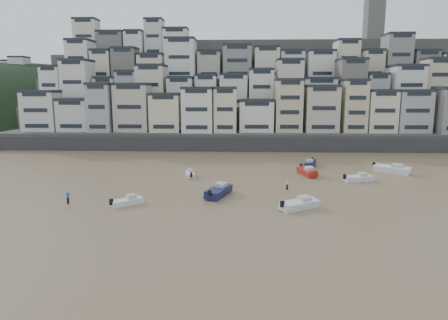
{
  "coord_description": "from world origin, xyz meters",
  "views": [
    {
      "loc": [
        7.33,
        -32.03,
        15.19
      ],
      "look_at": [
        4.76,
        30.0,
        4.0
      ],
      "focal_mm": 32.0,
      "sensor_mm": 36.0,
      "label": 1
    }
  ],
  "objects_px": {
    "boat_g": "(392,168)",
    "boat_a": "(299,203)",
    "boat_j": "(127,200)",
    "boat_d": "(358,177)",
    "boat_f": "(190,173)",
    "person_pink": "(287,184)",
    "person_blue": "(68,197)",
    "boat_i": "(310,163)",
    "boat_c": "(219,190)",
    "boat_e": "(307,170)"
  },
  "relations": [
    {
      "from": "boat_j",
      "to": "boat_a",
      "type": "bearing_deg",
      "value": -43.29
    },
    {
      "from": "boat_e",
      "to": "boat_a",
      "type": "distance_m",
      "value": 20.84
    },
    {
      "from": "boat_d",
      "to": "boat_i",
      "type": "xyz_separation_m",
      "value": [
        -5.65,
        12.91,
        0.01
      ]
    },
    {
      "from": "boat_g",
      "to": "boat_a",
      "type": "height_order",
      "value": "boat_g"
    },
    {
      "from": "boat_e",
      "to": "boat_c",
      "type": "xyz_separation_m",
      "value": [
        -14.92,
        -14.45,
        0.08
      ]
    },
    {
      "from": "boat_i",
      "to": "person_blue",
      "type": "bearing_deg",
      "value": -33.75
    },
    {
      "from": "person_pink",
      "to": "boat_e",
      "type": "bearing_deg",
      "value": 65.86
    },
    {
      "from": "boat_f",
      "to": "boat_i",
      "type": "distance_m",
      "value": 24.77
    },
    {
      "from": "boat_a",
      "to": "boat_c",
      "type": "bearing_deg",
      "value": 118.55
    },
    {
      "from": "boat_f",
      "to": "boat_c",
      "type": "bearing_deg",
      "value": -167.93
    },
    {
      "from": "boat_e",
      "to": "boat_c",
      "type": "height_order",
      "value": "boat_c"
    },
    {
      "from": "boat_i",
      "to": "person_blue",
      "type": "xyz_separation_m",
      "value": [
        -36.79,
        -27.38,
        0.14
      ]
    },
    {
      "from": "boat_f",
      "to": "boat_i",
      "type": "xyz_separation_m",
      "value": [
        22.54,
        10.27,
        0.15
      ]
    },
    {
      "from": "boat_c",
      "to": "boat_d",
      "type": "relative_size",
      "value": 1.25
    },
    {
      "from": "boat_f",
      "to": "person_pink",
      "type": "bearing_deg",
      "value": -130.39
    },
    {
      "from": "person_blue",
      "to": "person_pink",
      "type": "relative_size",
      "value": 1.0
    },
    {
      "from": "boat_a",
      "to": "person_pink",
      "type": "bearing_deg",
      "value": 60.22
    },
    {
      "from": "boat_g",
      "to": "boat_e",
      "type": "xyz_separation_m",
      "value": [
        -15.63,
        -2.26,
        -0.11
      ]
    },
    {
      "from": "boat_i",
      "to": "person_pink",
      "type": "xyz_separation_m",
      "value": [
        -6.67,
        -18.66,
        0.14
      ]
    },
    {
      "from": "boat_c",
      "to": "person_pink",
      "type": "bearing_deg",
      "value": -48.86
    },
    {
      "from": "boat_i",
      "to": "boat_d",
      "type": "bearing_deg",
      "value": 43.24
    },
    {
      "from": "boat_i",
      "to": "person_pink",
      "type": "distance_m",
      "value": 19.82
    },
    {
      "from": "boat_j",
      "to": "boat_f",
      "type": "bearing_deg",
      "value": 29.38
    },
    {
      "from": "boat_a",
      "to": "boat_e",
      "type": "bearing_deg",
      "value": 45.93
    },
    {
      "from": "boat_i",
      "to": "boat_f",
      "type": "bearing_deg",
      "value": -45.92
    },
    {
      "from": "boat_c",
      "to": "person_blue",
      "type": "bearing_deg",
      "value": 123.39
    },
    {
      "from": "boat_g",
      "to": "boat_d",
      "type": "distance_m",
      "value": 10.64
    },
    {
      "from": "boat_a",
      "to": "person_blue",
      "type": "distance_m",
      "value": 30.57
    },
    {
      "from": "boat_a",
      "to": "boat_d",
      "type": "bearing_deg",
      "value": 20.55
    },
    {
      "from": "boat_f",
      "to": "person_pink",
      "type": "height_order",
      "value": "person_pink"
    },
    {
      "from": "person_blue",
      "to": "person_pink",
      "type": "bearing_deg",
      "value": 16.13
    },
    {
      "from": "boat_i",
      "to": "person_pink",
      "type": "height_order",
      "value": "person_pink"
    },
    {
      "from": "boat_c",
      "to": "person_pink",
      "type": "distance_m",
      "value": 10.96
    },
    {
      "from": "boat_c",
      "to": "boat_a",
      "type": "height_order",
      "value": "boat_c"
    },
    {
      "from": "boat_c",
      "to": "boat_a",
      "type": "distance_m",
      "value": 12.19
    },
    {
      "from": "boat_f",
      "to": "person_blue",
      "type": "distance_m",
      "value": 22.27
    },
    {
      "from": "boat_i",
      "to": "boat_c",
      "type": "bearing_deg",
      "value": -17.14
    },
    {
      "from": "boat_i",
      "to": "boat_j",
      "type": "bearing_deg",
      "value": -26.49
    },
    {
      "from": "boat_f",
      "to": "boat_j",
      "type": "distance_m",
      "value": 18.48
    },
    {
      "from": "boat_d",
      "to": "boat_i",
      "type": "height_order",
      "value": "boat_i"
    },
    {
      "from": "person_pink",
      "to": "boat_g",
      "type": "bearing_deg",
      "value": 32.08
    },
    {
      "from": "boat_a",
      "to": "person_blue",
      "type": "bearing_deg",
      "value": 145.52
    },
    {
      "from": "boat_d",
      "to": "person_pink",
      "type": "relative_size",
      "value": 3.06
    },
    {
      "from": "boat_j",
      "to": "boat_g",
      "type": "bearing_deg",
      "value": -13.83
    },
    {
      "from": "boat_c",
      "to": "person_blue",
      "type": "distance_m",
      "value": 20.47
    },
    {
      "from": "boat_e",
      "to": "boat_j",
      "type": "xyz_separation_m",
      "value": [
        -26.77,
        -19.5,
        -0.2
      ]
    },
    {
      "from": "boat_f",
      "to": "boat_c",
      "type": "xyz_separation_m",
      "value": [
        5.65,
        -12.36,
        0.33
      ]
    },
    {
      "from": "boat_g",
      "to": "boat_a",
      "type": "bearing_deg",
      "value": -94.21
    },
    {
      "from": "boat_a",
      "to": "person_pink",
      "type": "height_order",
      "value": "person_pink"
    },
    {
      "from": "boat_j",
      "to": "boat_a",
      "type": "relative_size",
      "value": 0.79
    }
  ]
}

